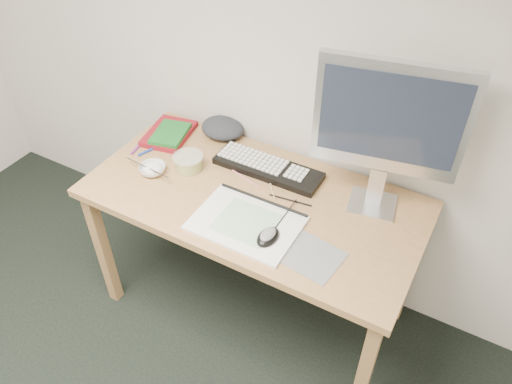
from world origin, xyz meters
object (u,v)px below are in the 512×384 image
(keyboard, at_px, (268,168))
(monitor, at_px, (389,123))
(sketchpad, at_px, (246,223))
(desk, at_px, (253,210))
(rice_bowl, at_px, (153,169))

(keyboard, relative_size, monitor, 0.77)
(sketchpad, height_order, keyboard, keyboard)
(desk, height_order, rice_bowl, rice_bowl)
(keyboard, height_order, rice_bowl, rice_bowl)
(monitor, height_order, rice_bowl, monitor)
(keyboard, height_order, monitor, monitor)
(rice_bowl, bearing_deg, sketchpad, -8.36)
(rice_bowl, bearing_deg, keyboard, 30.80)
(desk, height_order, keyboard, keyboard)
(keyboard, distance_m, monitor, 0.61)
(desk, relative_size, sketchpad, 3.42)
(desk, bearing_deg, rice_bowl, -169.96)
(sketchpad, xyz_separation_m, monitor, (0.39, 0.35, 0.39))
(sketchpad, bearing_deg, desk, 110.20)
(sketchpad, distance_m, monitor, 0.65)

